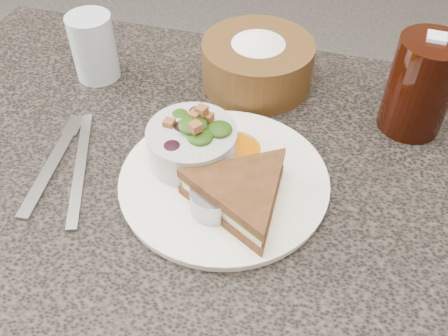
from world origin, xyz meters
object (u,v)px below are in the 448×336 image
at_px(dining_table, 216,322).
at_px(dinner_plate, 224,181).
at_px(sandwich, 242,194).
at_px(bread_basket, 258,56).
at_px(cola_glass, 422,82).
at_px(water_glass, 94,47).
at_px(dressing_ramekin, 213,200).
at_px(salad_bowl, 192,139).

height_order(dining_table, dinner_plate, dinner_plate).
relative_size(sandwich, bread_basket, 0.93).
bearing_deg(bread_basket, dining_table, -91.04).
relative_size(sandwich, cola_glass, 1.06).
bearing_deg(water_glass, dinner_plate, -34.31).
distance_m(sandwich, dressing_ramekin, 0.03).
bearing_deg(cola_glass, sandwich, -130.92).
bearing_deg(sandwich, water_glass, 172.47).
height_order(sandwich, dressing_ramekin, sandwich).
xyz_separation_m(dining_table, dinner_plate, (0.01, 0.00, 0.38)).
bearing_deg(cola_glass, dressing_ramekin, -133.31).
xyz_separation_m(bread_basket, water_glass, (-0.25, -0.05, 0.00)).
bearing_deg(cola_glass, dining_table, -141.59).
xyz_separation_m(dinner_plate, cola_glass, (0.23, 0.19, 0.07)).
relative_size(dining_table, dinner_plate, 3.78).
relative_size(dining_table, bread_basket, 5.81).
height_order(cola_glass, water_glass, cola_glass).
distance_m(salad_bowl, dressing_ramekin, 0.09).
xyz_separation_m(salad_bowl, bread_basket, (0.04, 0.20, 0.00)).
distance_m(cola_glass, water_glass, 0.49).
xyz_separation_m(dining_table, salad_bowl, (-0.04, 0.03, 0.42)).
xyz_separation_m(dining_table, cola_glass, (0.24, 0.19, 0.45)).
height_order(bread_basket, cola_glass, cola_glass).
bearing_deg(dinner_plate, cola_glass, 39.36).
bearing_deg(dinner_plate, water_glass, 145.69).
relative_size(dinner_plate, bread_basket, 1.54).
bearing_deg(water_glass, dining_table, -36.47).
relative_size(dinner_plate, sandwich, 1.66).
xyz_separation_m(salad_bowl, water_glass, (-0.21, 0.15, 0.01)).
relative_size(sandwich, dressing_ramekin, 2.89).
bearing_deg(salad_bowl, bread_basket, 78.85).
height_order(dinner_plate, bread_basket, bread_basket).
bearing_deg(salad_bowl, water_glass, 143.94).
relative_size(bread_basket, water_glass, 1.65).
bearing_deg(dressing_ramekin, salad_bowl, 123.41).
bearing_deg(salad_bowl, dinner_plate, -25.95).
relative_size(salad_bowl, water_glass, 1.12).
height_order(dining_table, salad_bowl, salad_bowl).
bearing_deg(dressing_ramekin, dining_table, 107.35).
bearing_deg(bread_basket, dressing_ramekin, -87.78).
xyz_separation_m(bread_basket, cola_glass, (0.24, -0.04, 0.03)).
bearing_deg(cola_glass, salad_bowl, -149.63).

